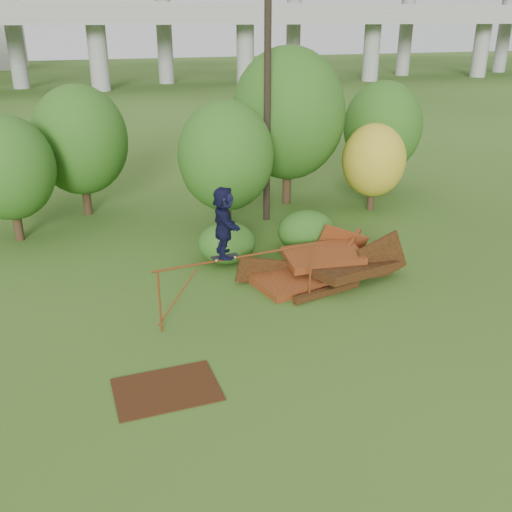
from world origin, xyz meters
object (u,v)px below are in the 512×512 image
object	(u,v)px
flat_plate	(167,389)
utility_pole	(267,80)
skater	(224,222)
scrap_pile	(324,267)

from	to	relation	value
flat_plate	utility_pole	bearing A→B (deg)	59.11
skater	flat_plate	xyz separation A→B (m)	(-2.26, -2.85, -2.85)
utility_pole	flat_plate	bearing A→B (deg)	-120.89
scrap_pile	skater	bearing A→B (deg)	-158.33
flat_plate	skater	bearing A→B (deg)	51.65
skater	flat_plate	distance (m)	4.62
scrap_pile	utility_pole	distance (m)	8.15
flat_plate	utility_pole	size ratio (longest dim) A/B	0.21
flat_plate	scrap_pile	bearing A→B (deg)	35.79
scrap_pile	flat_plate	world-z (taller)	scrap_pile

